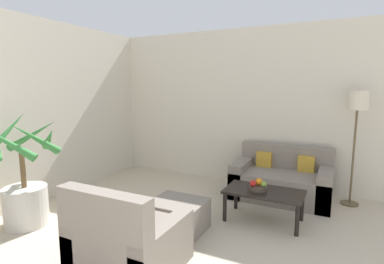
# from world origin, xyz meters

# --- Properties ---
(wall_back) EXTENTS (7.96, 0.06, 2.70)m
(wall_back) POSITION_xyz_m (0.00, 6.67, 1.35)
(wall_back) COLOR beige
(wall_back) RESTS_ON ground_plane
(potted_palm) EXTENTS (0.93, 0.94, 1.43)m
(potted_palm) POSITION_xyz_m (-2.64, 3.79, 0.46)
(potted_palm) COLOR beige
(potted_palm) RESTS_ON ground_plane
(sofa_loveseat) EXTENTS (1.44, 0.86, 0.78)m
(sofa_loveseat) POSITION_xyz_m (0.03, 6.16, 0.27)
(sofa_loveseat) COLOR gray
(sofa_loveseat) RESTS_ON ground_plane
(floor_lamp) EXTENTS (0.28, 0.28, 1.65)m
(floor_lamp) POSITION_xyz_m (0.98, 6.32, 1.38)
(floor_lamp) COLOR brown
(floor_lamp) RESTS_ON ground_plane
(coffee_table) EXTENTS (0.97, 0.54, 0.40)m
(coffee_table) POSITION_xyz_m (-0.03, 5.21, 0.35)
(coffee_table) COLOR black
(coffee_table) RESTS_ON ground_plane
(fruit_bowl) EXTENTS (0.23, 0.23, 0.05)m
(fruit_bowl) POSITION_xyz_m (-0.10, 5.20, 0.43)
(fruit_bowl) COLOR #42382D
(fruit_bowl) RESTS_ON coffee_table
(apple_red) EXTENTS (0.08, 0.08, 0.08)m
(apple_red) POSITION_xyz_m (-0.16, 5.16, 0.49)
(apple_red) COLOR red
(apple_red) RESTS_ON fruit_bowl
(apple_green) EXTENTS (0.07, 0.07, 0.07)m
(apple_green) POSITION_xyz_m (-0.03, 5.21, 0.49)
(apple_green) COLOR olive
(apple_green) RESTS_ON fruit_bowl
(orange_fruit) EXTENTS (0.09, 0.09, 0.09)m
(orange_fruit) POSITION_xyz_m (-0.11, 5.25, 0.50)
(orange_fruit) COLOR orange
(orange_fruit) RESTS_ON fruit_bowl
(armchair) EXTENTS (0.91, 0.84, 0.86)m
(armchair) POSITION_xyz_m (-0.92, 3.61, 0.27)
(armchair) COLOR gray
(armchair) RESTS_ON ground_plane
(ottoman) EXTENTS (0.63, 0.55, 0.36)m
(ottoman) POSITION_xyz_m (-0.88, 4.50, 0.18)
(ottoman) COLOR gray
(ottoman) RESTS_ON ground_plane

